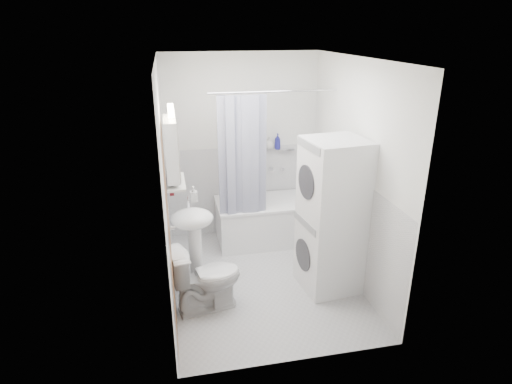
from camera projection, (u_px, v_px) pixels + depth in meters
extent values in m
plane|color=#B7B8BC|center=(263.00, 279.00, 4.86)|extent=(2.60, 2.60, 0.00)
plane|color=white|center=(242.00, 147.00, 5.61)|extent=(2.00, 0.00, 2.00)
plane|color=white|center=(301.00, 235.00, 3.23)|extent=(2.00, 0.00, 2.00)
plane|color=white|center=(165.00, 186.00, 4.23)|extent=(0.00, 2.60, 2.60)
plane|color=white|center=(354.00, 173.00, 4.61)|extent=(0.00, 2.60, 2.60)
plane|color=white|center=(264.00, 58.00, 3.99)|extent=(2.60, 2.60, 0.00)
plane|color=white|center=(242.00, 190.00, 5.81)|extent=(1.98, 0.00, 1.98)
plane|color=white|center=(171.00, 240.00, 4.45)|extent=(0.00, 2.58, 2.58)
plane|color=white|center=(348.00, 223.00, 4.83)|extent=(0.00, 2.58, 2.58)
plane|color=brown|center=(170.00, 245.00, 3.50)|extent=(0.00, 2.00, 2.00)
cylinder|color=silver|center=(173.00, 228.00, 3.81)|extent=(0.04, 0.04, 0.04)
cube|color=white|center=(273.00, 221.00, 5.66)|extent=(1.45, 0.68, 0.53)
cube|color=white|center=(273.00, 202.00, 5.56)|extent=(1.47, 0.70, 0.03)
cube|color=silver|center=(273.00, 210.00, 5.60)|extent=(1.27, 0.50, 0.20)
cylinder|color=silver|center=(282.00, 169.00, 5.78)|extent=(0.04, 0.12, 0.04)
cylinder|color=silver|center=(281.00, 91.00, 4.77)|extent=(1.65, 0.02, 0.02)
cube|color=#141847|center=(223.00, 159.00, 4.92)|extent=(0.10, 0.02, 1.45)
cube|color=#141847|center=(231.00, 159.00, 4.93)|extent=(0.10, 0.02, 1.45)
cube|color=#141847|center=(238.00, 158.00, 4.95)|extent=(0.10, 0.02, 1.45)
cube|color=#141847|center=(246.00, 158.00, 4.97)|extent=(0.10, 0.02, 1.45)
cube|color=#141847|center=(254.00, 157.00, 4.98)|extent=(0.10, 0.02, 1.45)
cube|color=#141847|center=(261.00, 157.00, 5.00)|extent=(0.10, 0.02, 1.45)
ellipsoid|color=white|center=(192.00, 219.00, 4.35)|extent=(0.44, 0.37, 0.20)
cylinder|color=white|center=(196.00, 259.00, 4.52)|extent=(0.14, 0.14, 0.75)
cylinder|color=silver|center=(188.00, 203.00, 4.43)|extent=(0.03, 0.03, 0.14)
cylinder|color=silver|center=(188.00, 199.00, 4.37)|extent=(0.02, 0.10, 0.02)
cube|color=white|center=(171.00, 149.00, 4.21)|extent=(0.12, 0.50, 0.60)
cube|color=white|center=(178.00, 148.00, 4.23)|extent=(0.01, 0.47, 0.57)
cube|color=#FFEABF|center=(171.00, 110.00, 4.08)|extent=(0.06, 0.45, 0.06)
cube|color=silver|center=(176.00, 182.00, 4.34)|extent=(0.18, 0.54, 0.02)
cube|color=silver|center=(286.00, 149.00, 5.68)|extent=(0.22, 0.06, 0.02)
cube|color=maroon|center=(169.00, 156.00, 4.86)|extent=(0.05, 0.36, 0.85)
cube|color=maroon|center=(169.00, 121.00, 4.73)|extent=(0.03, 0.32, 0.08)
cylinder|color=silver|center=(165.00, 118.00, 4.70)|extent=(0.02, 0.04, 0.02)
cube|color=white|center=(329.00, 251.00, 4.60)|extent=(0.65, 0.65, 0.82)
cylinder|color=#2D2D33|center=(303.00, 255.00, 4.55)|extent=(0.06, 0.35, 0.35)
cube|color=gray|center=(305.00, 223.00, 4.42)|extent=(0.07, 0.52, 0.08)
cube|color=white|center=(335.00, 179.00, 4.31)|extent=(0.65, 0.65, 0.82)
cylinder|color=#2D2D33|center=(306.00, 182.00, 4.25)|extent=(0.06, 0.35, 0.35)
cube|color=gray|center=(308.00, 146.00, 4.12)|extent=(0.07, 0.52, 0.08)
imported|color=white|center=(206.00, 278.00, 4.24)|extent=(0.77, 0.52, 0.69)
imported|color=gray|center=(194.00, 198.00, 4.61)|extent=(0.08, 0.17, 0.08)
imported|color=gray|center=(176.00, 182.00, 4.19)|extent=(0.07, 0.18, 0.07)
imported|color=gray|center=(175.00, 172.00, 4.43)|extent=(0.10, 0.09, 0.10)
imported|color=gray|center=(269.00, 145.00, 5.61)|extent=(0.13, 0.17, 0.13)
imported|color=navy|center=(277.00, 146.00, 5.64)|extent=(0.08, 0.21, 0.08)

